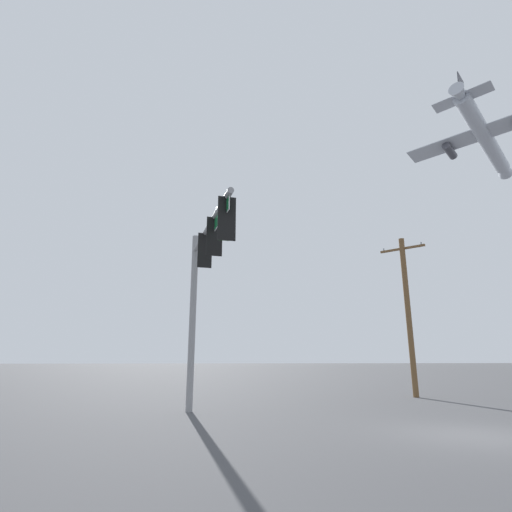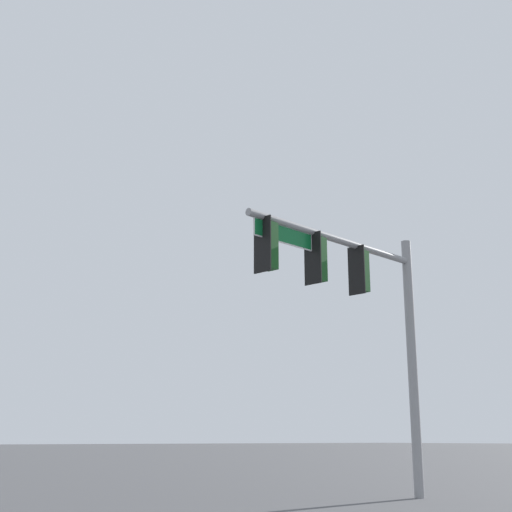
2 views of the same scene
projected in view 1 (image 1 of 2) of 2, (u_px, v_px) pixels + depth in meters
ground_plane at (477, 436)px, 10.47m from camera, size 400.00×400.00×0.00m
signal_pole_near at (203, 273)px, 14.49m from camera, size 6.53×1.44×7.08m
utility_pole at (408, 311)px, 22.33m from camera, size 1.93×1.87×8.81m
airplane at (484, 137)px, 84.79m from camera, size 26.36×28.38×12.50m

